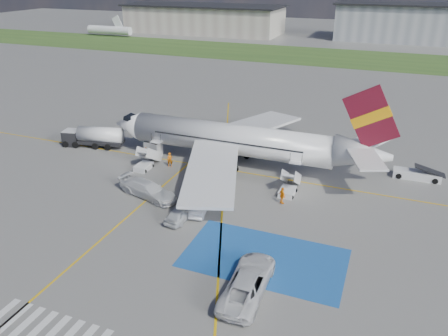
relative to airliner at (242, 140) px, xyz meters
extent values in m
plane|color=#60605E|center=(-1.51, -14.00, -3.39)|extent=(400.00, 400.00, 0.00)
cube|color=#2D4C1E|center=(-1.51, 81.00, -3.39)|extent=(400.00, 30.00, 0.01)
cube|color=gold|center=(-1.51, -2.00, -3.39)|extent=(120.00, 0.20, 0.01)
cube|color=gold|center=(-6.51, -24.00, -3.39)|extent=(0.20, 60.00, 0.01)
cube|color=gold|center=(-1.51, -2.00, -3.39)|extent=(20.71, 56.45, 0.01)
cube|color=#1A509D|center=(8.49, -18.00, -3.39)|extent=(14.00, 8.00, 0.01)
cube|color=silver|center=(-6.31, -32.00, -3.39)|extent=(0.60, 4.00, 0.01)
cube|color=silver|center=(-5.11, -32.00, -3.39)|extent=(0.60, 4.00, 0.01)
cube|color=silver|center=(-3.91, -32.00, -3.39)|extent=(0.60, 4.00, 0.01)
cube|color=silver|center=(-2.71, -32.00, -3.39)|extent=(0.60, 4.00, 0.01)
cube|color=#A0968A|center=(-56.51, 116.00, 1.61)|extent=(60.00, 22.00, 10.00)
cube|color=gray|center=(18.49, 121.00, 2.61)|extent=(48.00, 18.00, 12.00)
cylinder|color=silver|center=(-1.51, 0.00, 0.01)|extent=(26.00, 3.90, 3.90)
cone|color=silver|center=(-16.51, 0.00, 0.01)|extent=(4.00, 3.90, 3.90)
cube|color=black|center=(-15.91, 0.00, 1.06)|extent=(1.67, 1.90, 0.82)
cone|color=silver|center=(14.69, 0.00, 0.41)|extent=(6.50, 3.90, 3.90)
cube|color=silver|center=(-0.51, -8.50, -0.59)|extent=(9.86, 15.95, 1.40)
cube|color=silver|center=(-0.51, 8.50, -0.59)|extent=(9.86, 15.95, 1.40)
cylinder|color=#38383A|center=(-1.51, -5.60, -1.99)|extent=(3.40, 2.10, 2.10)
cylinder|color=#38383A|center=(-1.51, 5.60, -1.99)|extent=(3.40, 2.10, 2.10)
cube|color=maroon|center=(14.99, 0.00, 4.81)|extent=(6.62, 0.30, 7.45)
cube|color=#F9A60D|center=(14.99, 0.00, 4.81)|extent=(4.36, 0.40, 3.08)
cube|color=silver|center=(15.29, -3.20, 1.11)|extent=(4.73, 5.95, 0.49)
cube|color=silver|center=(15.29, 3.20, 1.11)|extent=(4.73, 5.95, 0.49)
cube|color=black|center=(-1.51, -1.96, 0.36)|extent=(19.50, 0.04, 0.18)
cube|color=black|center=(-1.51, 1.96, 0.36)|extent=(19.50, 0.04, 0.18)
cube|color=silver|center=(-11.01, -4.15, -1.94)|extent=(1.40, 3.73, 2.32)
cube|color=silver|center=(-11.01, -2.25, -0.89)|extent=(1.40, 1.00, 0.12)
cylinder|color=black|center=(-11.71, -2.25, -0.34)|extent=(0.06, 0.06, 1.10)
cylinder|color=black|center=(-10.31, -2.25, -0.34)|extent=(0.06, 0.06, 1.10)
cube|color=silver|center=(-11.01, -5.75, -3.04)|extent=(1.60, 2.40, 0.70)
cube|color=silver|center=(7.49, -4.15, -1.94)|extent=(1.40, 3.73, 2.32)
cube|color=silver|center=(7.49, -2.25, -0.89)|extent=(1.40, 1.00, 0.12)
cylinder|color=black|center=(6.79, -2.25, -0.34)|extent=(0.06, 0.06, 1.10)
cylinder|color=black|center=(8.19, -2.25, -0.34)|extent=(0.06, 0.06, 1.10)
cube|color=silver|center=(7.49, -5.75, -3.04)|extent=(1.60, 2.40, 0.70)
cube|color=black|center=(-24.85, -2.14, -2.32)|extent=(2.53, 2.53, 2.15)
cylinder|color=silver|center=(-20.55, -1.27, -1.53)|extent=(6.65, 3.36, 2.15)
cube|color=black|center=(-20.55, -1.27, -2.60)|extent=(6.65, 3.36, 0.47)
cube|color=silver|center=(-12.37, -0.83, -2.43)|extent=(2.44, 1.70, 1.58)
cube|color=black|center=(-12.37, -0.83, -1.59)|extent=(2.31, 1.57, 0.14)
cube|color=silver|center=(20.98, 4.08, -2.95)|extent=(5.41, 1.90, 0.89)
cube|color=black|center=(22.32, 4.11, -2.16)|extent=(3.53, 1.42, 1.00)
imported|color=silver|center=(-1.17, -14.93, -2.66)|extent=(2.10, 4.43, 1.46)
imported|color=silver|center=(0.03, -12.94, -2.72)|extent=(2.18, 4.29, 1.35)
imported|color=silver|center=(8.53, -22.58, -2.22)|extent=(3.09, 6.37, 2.36)
imported|color=silver|center=(-6.82, -11.75, -2.26)|extent=(6.22, 3.87, 2.27)
imported|color=orange|center=(-8.28, -3.78, -2.45)|extent=(0.82, 0.72, 1.89)
imported|color=orange|center=(-13.39, -1.08, -2.44)|extent=(1.06, 1.15, 1.90)
imported|color=orange|center=(7.44, -7.93, -2.44)|extent=(1.11, 1.12, 1.90)
camera|label=1|loc=(16.73, -48.56, 19.64)|focal=35.00mm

